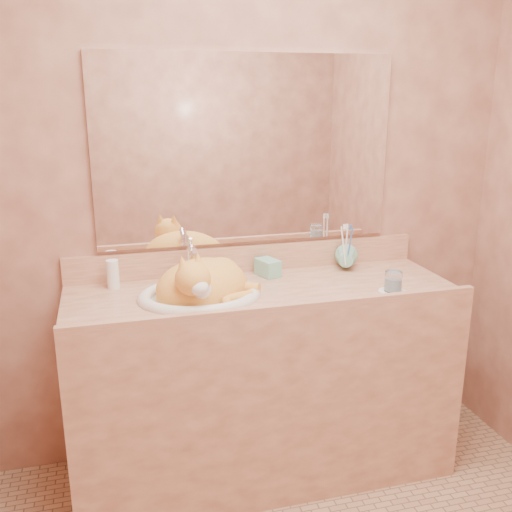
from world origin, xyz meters
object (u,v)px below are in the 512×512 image
object	(u,v)px
vanity_counter	(263,382)
toothbrush_cup	(346,262)
cat	(202,282)
soap_dispenser	(275,260)
sink_basin	(199,279)
water_glass	(393,281)

from	to	relation	value
vanity_counter	toothbrush_cup	xyz separation A→B (m)	(0.42, 0.13, 0.47)
cat	soap_dispenser	world-z (taller)	cat
sink_basin	water_glass	size ratio (longest dim) A/B	5.84
water_glass	cat	bearing A→B (deg)	167.69
vanity_counter	sink_basin	world-z (taller)	sink_basin
toothbrush_cup	water_glass	xyz separation A→B (m)	(0.07, -0.31, 0.00)
vanity_counter	soap_dispenser	xyz separation A→B (m)	(0.09, 0.12, 0.51)
sink_basin	vanity_counter	bearing A→B (deg)	0.39
cat	toothbrush_cup	world-z (taller)	cat
cat	water_glass	world-z (taller)	cat
toothbrush_cup	sink_basin	bearing A→B (deg)	-167.94
sink_basin	water_glass	bearing A→B (deg)	-15.62
soap_dispenser	toothbrush_cup	distance (m)	0.33
soap_dispenser	toothbrush_cup	xyz separation A→B (m)	(0.33, 0.00, -0.03)
vanity_counter	sink_basin	size ratio (longest dim) A/B	3.36
toothbrush_cup	soap_dispenser	bearing A→B (deg)	-179.55
soap_dispenser	water_glass	size ratio (longest dim) A/B	2.02
vanity_counter	toothbrush_cup	distance (m)	0.65
cat	toothbrush_cup	bearing A→B (deg)	-12.27
vanity_counter	sink_basin	distance (m)	0.57
vanity_counter	toothbrush_cup	size ratio (longest dim) A/B	14.88
cat	water_glass	size ratio (longest dim) A/B	4.85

